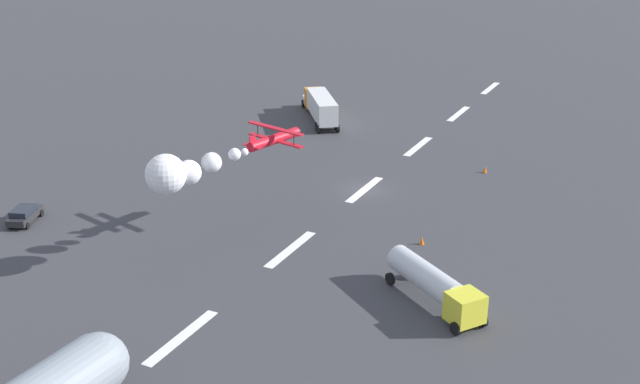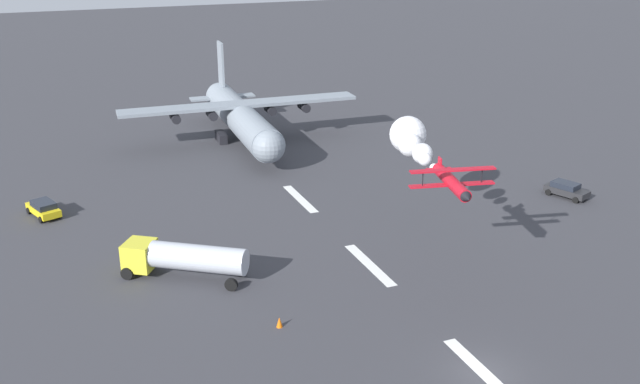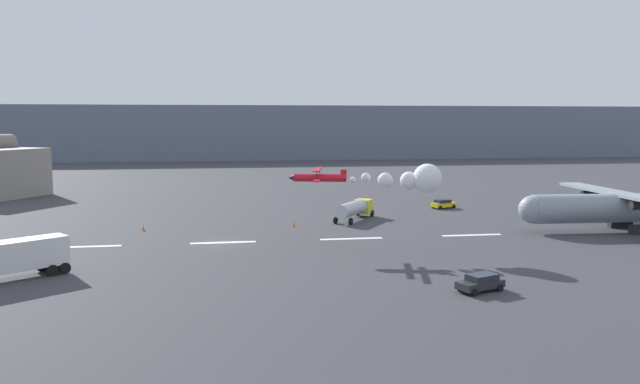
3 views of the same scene
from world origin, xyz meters
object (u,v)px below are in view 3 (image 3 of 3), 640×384
(stunt_biplane_red, at_px, (410,179))
(fuel_tanker_truck, at_px, (355,208))
(airport_staff_sedan, at_px, (443,204))
(traffic_cone_near, at_px, (143,228))
(cargo_transport_plane, at_px, (617,207))
(traffic_cone_far, at_px, (294,224))
(followme_car_yellow, at_px, (481,282))

(stunt_biplane_red, distance_m, fuel_tanker_truck, 22.17)
(airport_staff_sedan, height_order, traffic_cone_near, airport_staff_sedan)
(cargo_transport_plane, relative_size, fuel_tanker_truck, 3.19)
(cargo_transport_plane, height_order, airport_staff_sedan, cargo_transport_plane)
(fuel_tanker_truck, height_order, traffic_cone_near, fuel_tanker_truck)
(cargo_transport_plane, bearing_deg, stunt_biplane_red, -168.29)
(cargo_transport_plane, xyz_separation_m, stunt_biplane_red, (-31.14, -6.46, 4.89))
(traffic_cone_near, bearing_deg, fuel_tanker_truck, 8.72)
(stunt_biplane_red, height_order, airport_staff_sedan, stunt_biplane_red)
(cargo_transport_plane, relative_size, airport_staff_sedan, 6.56)
(fuel_tanker_truck, xyz_separation_m, traffic_cone_near, (-30.32, -4.65, -1.38))
(stunt_biplane_red, xyz_separation_m, airport_staff_sedan, (15.56, 30.83, -7.40))
(cargo_transport_plane, distance_m, airport_staff_sedan, 29.04)
(fuel_tanker_truck, relative_size, airport_staff_sedan, 2.06)
(airport_staff_sedan, xyz_separation_m, traffic_cone_near, (-47.89, -14.37, -0.44))
(airport_staff_sedan, distance_m, traffic_cone_far, 30.78)
(fuel_tanker_truck, distance_m, traffic_cone_near, 30.71)
(fuel_tanker_truck, distance_m, traffic_cone_far, 10.80)
(cargo_transport_plane, distance_m, fuel_tanker_truck, 36.28)
(followme_car_yellow, bearing_deg, cargo_transport_plane, 39.70)
(cargo_transport_plane, relative_size, stunt_biplane_red, 1.72)
(airport_staff_sedan, bearing_deg, followme_car_yellow, -106.57)
(cargo_transport_plane, xyz_separation_m, traffic_cone_near, (-63.48, 10.00, -2.95))
(cargo_transport_plane, xyz_separation_m, traffic_cone_far, (-42.86, 10.13, -2.95))
(stunt_biplane_red, relative_size, fuel_tanker_truck, 1.85)
(stunt_biplane_red, bearing_deg, traffic_cone_far, 125.25)
(followme_car_yellow, height_order, airport_staff_sedan, same)
(cargo_transport_plane, distance_m, followme_car_yellow, 39.50)
(followme_car_yellow, relative_size, traffic_cone_far, 6.21)
(stunt_biplane_red, height_order, fuel_tanker_truck, stunt_biplane_red)
(stunt_biplane_red, relative_size, traffic_cone_near, 23.39)
(traffic_cone_near, height_order, traffic_cone_far, same)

